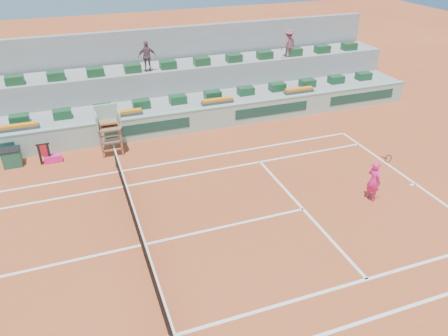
{
  "coord_description": "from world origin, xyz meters",
  "views": [
    {
      "loc": [
        -1.38,
        -12.19,
        9.86
      ],
      "look_at": [
        4.0,
        2.5,
        1.0
      ],
      "focal_mm": 35.0,
      "sensor_mm": 36.0,
      "label": 1
    }
  ],
  "objects": [
    {
      "name": "tennis_player",
      "position": [
        9.34,
        -0.29,
        0.86
      ],
      "size": [
        0.51,
        0.9,
        2.28
      ],
      "color": "#FF218B",
      "rests_on": "ground"
    },
    {
      "name": "stadium_back_wall",
      "position": [
        0.0,
        13.9,
        2.2
      ],
      "size": [
        36.0,
        0.4,
        4.4
      ],
      "primitive_type": "cube",
      "color": "#989896",
      "rests_on": "ground"
    },
    {
      "name": "advertising_hoarding",
      "position": [
        0.02,
        8.5,
        0.63
      ],
      "size": [
        36.0,
        0.34,
        1.26
      ],
      "color": "#94BAA8",
      "rests_on": "ground"
    },
    {
      "name": "tennis_net",
      "position": [
        0.0,
        0.0,
        0.53
      ],
      "size": [
        0.1,
        11.97,
        1.1
      ],
      "color": "black",
      "rests_on": "ground"
    },
    {
      "name": "umpire_chair",
      "position": [
        0.0,
        7.5,
        1.54
      ],
      "size": [
        1.1,
        0.9,
        2.4
      ],
      "color": "brown",
      "rests_on": "ground"
    },
    {
      "name": "seat_row_lower",
      "position": [
        0.0,
        9.8,
        1.42
      ],
      "size": [
        32.9,
        0.6,
        0.44
      ],
      "color": "#174726",
      "rests_on": "seating_tier_lower"
    },
    {
      "name": "spectator_mid",
      "position": [
        2.83,
        11.52,
        3.44
      ],
      "size": [
        1.0,
        0.47,
        1.67
      ],
      "primitive_type": "imported",
      "rotation": [
        0.0,
        0.0,
        3.08
      ],
      "color": "#6D4954",
      "rests_on": "seating_tier_upper"
    },
    {
      "name": "drink_cooler_a",
      "position": [
        -4.46,
        7.75,
        0.42
      ],
      "size": [
        0.84,
        0.73,
        0.84
      ],
      "color": "#1A4F39",
      "rests_on": "ground"
    },
    {
      "name": "ground",
      "position": [
        0.0,
        0.0,
        0.0
      ],
      "size": [
        90.0,
        90.0,
        0.0
      ],
      "primitive_type": "plane",
      "color": "#AA4521",
      "rests_on": "ground"
    },
    {
      "name": "court_lines",
      "position": [
        0.0,
        0.0,
        0.01
      ],
      "size": [
        23.89,
        11.09,
        0.01
      ],
      "color": "white",
      "rests_on": "ground"
    },
    {
      "name": "flower_planters",
      "position": [
        -1.5,
        9.0,
        1.33
      ],
      "size": [
        26.8,
        0.36,
        0.28
      ],
      "color": "#454545",
      "rests_on": "seating_tier_lower"
    },
    {
      "name": "spectator_right",
      "position": [
        11.45,
        11.5,
        3.43
      ],
      "size": [
        1.23,
        0.97,
        1.67
      ],
      "primitive_type": "imported",
      "rotation": [
        0.0,
        0.0,
        3.51
      ],
      "color": "#904853",
      "rests_on": "seating_tier_upper"
    },
    {
      "name": "towel_rack",
      "position": [
        -3.04,
        7.4,
        0.6
      ],
      "size": [
        0.6,
        0.1,
        1.03
      ],
      "color": "black",
      "rests_on": "ground"
    },
    {
      "name": "seat_row_upper",
      "position": [
        0.0,
        11.7,
        2.82
      ],
      "size": [
        32.9,
        0.6,
        0.44
      ],
      "color": "#174726",
      "rests_on": "seating_tier_upper"
    },
    {
      "name": "seating_tier_lower",
      "position": [
        0.0,
        10.7,
        0.6
      ],
      "size": [
        36.0,
        4.0,
        1.2
      ],
      "primitive_type": "cube",
      "color": "#989896",
      "rests_on": "ground"
    },
    {
      "name": "player_bag",
      "position": [
        -2.71,
        7.45,
        0.18
      ],
      "size": [
        0.8,
        0.35,
        0.35
      ],
      "primitive_type": "cube",
      "color": "#FF218B",
      "rests_on": "ground"
    },
    {
      "name": "seating_tier_upper",
      "position": [
        0.0,
        12.3,
        1.3
      ],
      "size": [
        36.0,
        2.4,
        2.6
      ],
      "primitive_type": "cube",
      "color": "#989896",
      "rests_on": "ground"
    }
  ]
}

